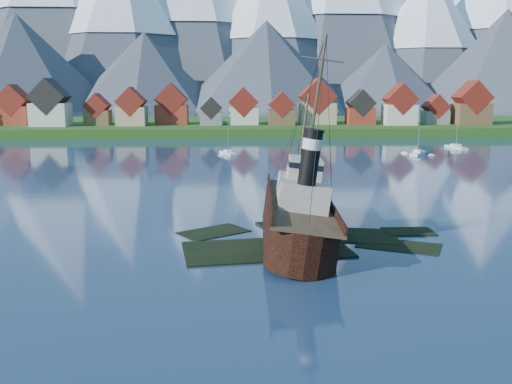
{
  "coord_description": "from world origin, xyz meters",
  "views": [
    {
      "loc": [
        -6.82,
        -62.08,
        17.91
      ],
      "look_at": [
        -3.8,
        6.0,
        5.0
      ],
      "focal_mm": 40.0,
      "sensor_mm": 36.0,
      "label": 1
    }
  ],
  "objects_px": {
    "tugboat_wreck": "(293,213)",
    "sailboat_e": "(456,148)",
    "sailboat_d": "(418,154)",
    "sailboat_c": "(228,154)"
  },
  "relations": [
    {
      "from": "tugboat_wreck",
      "to": "sailboat_c",
      "type": "relative_size",
      "value": 3.1
    },
    {
      "from": "sailboat_c",
      "to": "sailboat_d",
      "type": "relative_size",
      "value": 0.89
    },
    {
      "from": "tugboat_wreck",
      "to": "sailboat_c",
      "type": "height_order",
      "value": "tugboat_wreck"
    },
    {
      "from": "sailboat_d",
      "to": "sailboat_e",
      "type": "bearing_deg",
      "value": 73.68
    },
    {
      "from": "tugboat_wreck",
      "to": "sailboat_e",
      "type": "bearing_deg",
      "value": 61.71
    },
    {
      "from": "tugboat_wreck",
      "to": "sailboat_e",
      "type": "xyz_separation_m",
      "value": [
        56.32,
        92.49,
        -2.83
      ]
    },
    {
      "from": "sailboat_c",
      "to": "sailboat_e",
      "type": "relative_size",
      "value": 0.91
    },
    {
      "from": "sailboat_c",
      "to": "tugboat_wreck",
      "type": "bearing_deg",
      "value": -106.52
    },
    {
      "from": "sailboat_d",
      "to": "tugboat_wreck",
      "type": "bearing_deg",
      "value": -84.67
    },
    {
      "from": "sailboat_d",
      "to": "sailboat_e",
      "type": "height_order",
      "value": "sailboat_d"
    }
  ]
}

